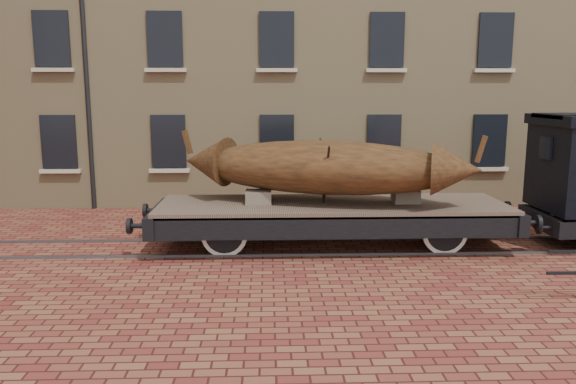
{
  "coord_description": "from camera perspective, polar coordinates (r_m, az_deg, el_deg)",
  "views": [
    {
      "loc": [
        -2.79,
        -13.28,
        3.75
      ],
      "look_at": [
        -2.3,
        0.5,
        1.3
      ],
      "focal_mm": 35.0,
      "sensor_mm": 36.0,
      "label": 1
    }
  ],
  "objects": [
    {
      "name": "ground",
      "position": [
        14.08,
        9.51,
        -5.51
      ],
      "size": [
        90.0,
        90.0,
        0.0
      ],
      "primitive_type": "plane",
      "color": "maroon"
    },
    {
      "name": "iron_boat",
      "position": [
        13.46,
        3.7,
        2.55
      ],
      "size": [
        7.23,
        3.75,
        1.72
      ],
      "color": "brown",
      "rests_on": "flatcar_wagon"
    },
    {
      "name": "rail_track",
      "position": [
        14.07,
        9.52,
        -5.4
      ],
      "size": [
        30.0,
        1.52,
        0.06
      ],
      "color": "#59595E",
      "rests_on": "ground"
    },
    {
      "name": "flatcar_wagon",
      "position": [
        13.67,
        4.51,
        -2.03
      ],
      "size": [
        9.47,
        2.57,
        1.43
      ],
      "color": "brown",
      "rests_on": "ground"
    },
    {
      "name": "warehouse_cream",
      "position": [
        24.2,
        12.41,
        17.56
      ],
      "size": [
        40.0,
        10.19,
        14.0
      ],
      "color": "tan",
      "rests_on": "ground"
    }
  ]
}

